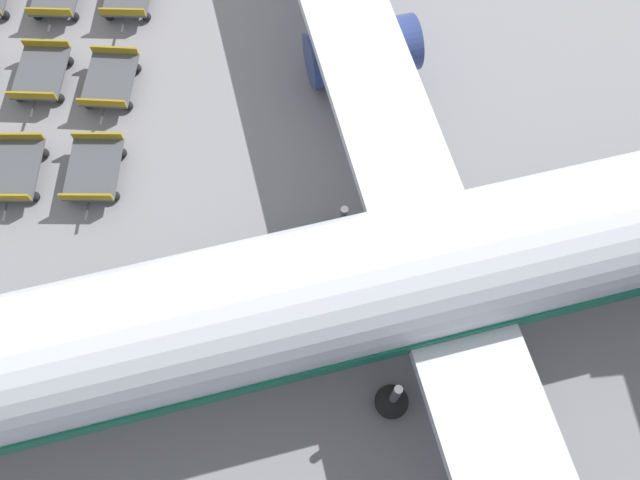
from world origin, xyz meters
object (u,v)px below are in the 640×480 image
baggage_dolly_row_mid_a_col_b (42,74)px  baggage_dolly_row_mid_b_col_c (94,170)px  baggage_dolly_row_mid_a_col_c (14,170)px  baggage_dolly_row_mid_b_col_b (110,81)px  airplane (473,260)px

baggage_dolly_row_mid_a_col_b → baggage_dolly_row_mid_b_col_c: same height
baggage_dolly_row_mid_a_col_c → baggage_dolly_row_mid_a_col_b: bearing=166.2°
baggage_dolly_row_mid_a_col_c → baggage_dolly_row_mid_b_col_b: size_ratio=1.00×
airplane → baggage_dolly_row_mid_b_col_b: bearing=-136.2°
baggage_dolly_row_mid_a_col_c → baggage_dolly_row_mid_b_col_b: same height
airplane → baggage_dolly_row_mid_b_col_c: airplane is taller
baggage_dolly_row_mid_b_col_b → baggage_dolly_row_mid_b_col_c: (3.77, -0.79, 0.00)m
airplane → baggage_dolly_row_mid_b_col_b: 14.87m
baggage_dolly_row_mid_a_col_c → airplane: bearing=61.7°
baggage_dolly_row_mid_a_col_c → baggage_dolly_row_mid_b_col_c: same height
baggage_dolly_row_mid_a_col_b → baggage_dolly_row_mid_a_col_c: bearing=-13.8°
baggage_dolly_row_mid_a_col_b → baggage_dolly_row_mid_a_col_c: 4.20m
airplane → baggage_dolly_row_mid_b_col_c: 13.12m
airplane → baggage_dolly_row_mid_a_col_b: bearing=-132.1°
baggage_dolly_row_mid_b_col_c → baggage_dolly_row_mid_b_col_b: bearing=168.2°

